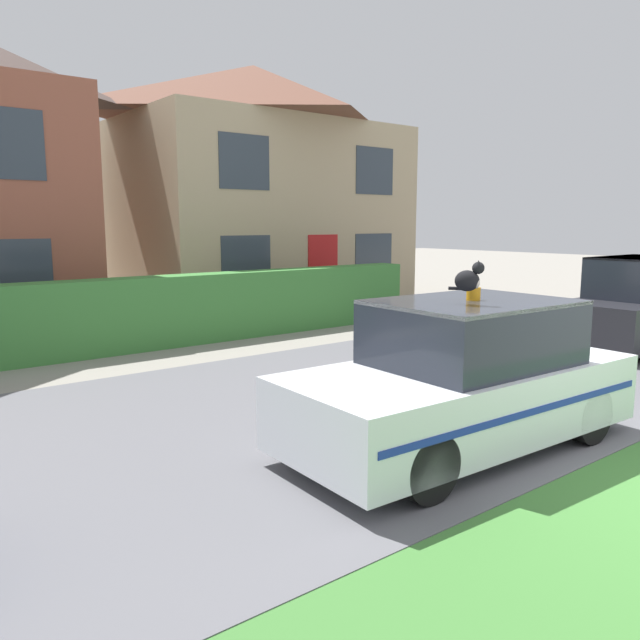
# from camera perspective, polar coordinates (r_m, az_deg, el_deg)

# --- Properties ---
(road_strip) EXTENTS (28.00, 6.51, 0.01)m
(road_strip) POSITION_cam_1_polar(r_m,az_deg,el_deg) (8.92, 4.84, -6.77)
(road_strip) COLOR #5B5B60
(road_strip) RESTS_ON ground
(garden_hedge) EXTENTS (12.23, 0.64, 1.39)m
(garden_hedge) POSITION_cam_1_polar(r_m,az_deg,el_deg) (12.59, -13.71, 0.79)
(garden_hedge) COLOR #3D7F38
(garden_hedge) RESTS_ON ground
(police_car) EXTENTS (4.09, 1.85, 1.72)m
(police_car) POSITION_cam_1_polar(r_m,az_deg,el_deg) (6.84, 13.00, -5.32)
(police_car) COLOR black
(police_car) RESTS_ON road_strip
(cat) EXTENTS (0.28, 0.36, 0.31)m
(cat) POSITION_cam_1_polar(r_m,az_deg,el_deg) (6.31, 13.50, 3.69)
(cat) COLOR black
(cat) RESTS_ON police_car
(house_right) EXTENTS (8.14, 6.06, 6.91)m
(house_right) POSITION_cam_1_polar(r_m,az_deg,el_deg) (19.03, -5.94, 12.17)
(house_right) COLOR tan
(house_right) RESTS_ON ground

